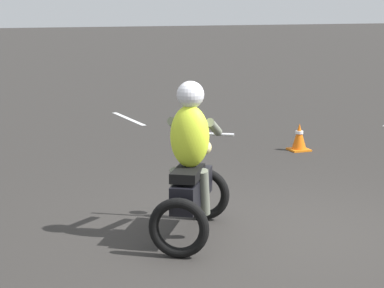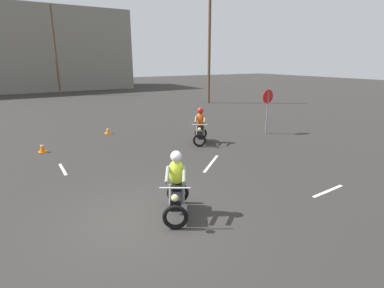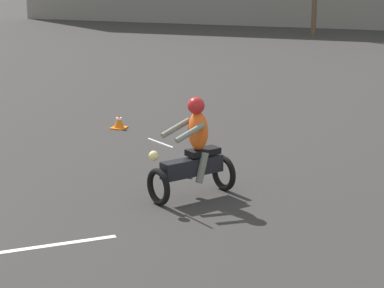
% 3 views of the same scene
% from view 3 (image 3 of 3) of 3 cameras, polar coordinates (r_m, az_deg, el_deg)
% --- Properties ---
extents(motorcycle_rider_background, '(1.30, 1.49, 1.66)m').
position_cam_3_polar(motorcycle_rider_background, '(12.08, 0.14, -0.78)').
color(motorcycle_rider_background, black).
rests_on(motorcycle_rider_background, ground).
extents(traffic_cone_mid_left, '(0.32, 0.32, 0.34)m').
position_cam_3_polar(traffic_cone_mid_left, '(17.04, -5.60, 1.71)').
color(traffic_cone_mid_left, orange).
rests_on(traffic_cone_mid_left, ground).
extents(lane_stripe_ne, '(1.56, 1.39, 0.01)m').
position_cam_3_polar(lane_stripe_ne, '(10.49, -11.12, -7.64)').
color(lane_stripe_ne, silver).
rests_on(lane_stripe_ne, ground).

